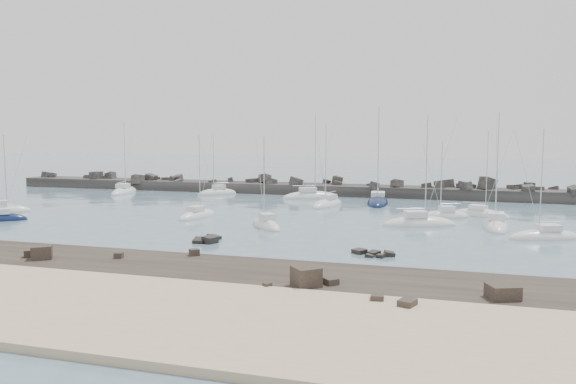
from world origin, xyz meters
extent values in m
plane|color=slate|center=(0.00, 0.00, 0.00)|extent=(400.00, 400.00, 0.00)
cube|color=#C8AF8A|center=(0.00, -32.00, 0.00)|extent=(140.00, 14.00, 1.00)
cube|color=black|center=(0.00, -22.00, 0.00)|extent=(140.00, 12.00, 0.70)
cube|color=black|center=(11.06, -23.74, 1.05)|extent=(2.48, 2.48, 1.39)
cube|color=black|center=(8.54, -24.93, 0.53)|extent=(0.73, 0.73, 0.37)
cube|color=black|center=(18.40, -26.75, 0.61)|extent=(1.25, 1.38, 0.53)
cube|color=black|center=(-1.05, -16.87, 0.64)|extent=(1.11, 1.11, 0.58)
cube|color=black|center=(-6.95, -19.67, 0.59)|extent=(0.82, 0.76, 0.48)
cube|color=black|center=(12.63, -22.71, 0.57)|extent=(1.33, 1.34, 0.44)
cube|color=black|center=(16.42, -25.91, 0.59)|extent=(0.94, 1.15, 0.48)
cube|color=black|center=(-14.65, -21.48, 0.67)|extent=(1.40, 1.37, 0.65)
cube|color=black|center=(-13.11, -21.91, 0.93)|extent=(2.14, 2.06, 1.17)
cube|color=black|center=(24.30, -22.98, 0.82)|extent=(2.38, 2.21, 0.93)
cube|color=black|center=(-3.62, -8.19, -0.01)|extent=(1.93, 2.00, 0.93)
cube|color=black|center=(-3.93, -9.81, 0.01)|extent=(1.28, 1.52, 1.10)
cube|color=black|center=(-4.02, -8.24, 0.07)|extent=(1.01, 0.85, 0.82)
cube|color=black|center=(-3.78, -7.28, 0.01)|extent=(1.08, 1.06, 0.78)
cube|color=black|center=(-2.76, -9.72, 0.26)|extent=(1.62, 1.64, 0.96)
cube|color=black|center=(-3.19, -7.87, 0.02)|extent=(1.53, 1.62, 1.27)
cube|color=black|center=(12.70, -10.22, 0.01)|extent=(1.60, 1.55, 0.87)
cube|color=black|center=(13.87, -11.49, 0.04)|extent=(0.96, 0.94, 0.59)
cube|color=black|center=(14.83, -11.49, 0.11)|extent=(0.89, 0.83, 0.53)
cube|color=black|center=(14.09, -10.41, -0.09)|extent=(1.43, 1.41, 0.98)
cube|color=black|center=(15.49, -10.60, 0.07)|extent=(1.28, 1.19, 0.92)
cube|color=#292624|center=(-7.50, 38.00, 0.20)|extent=(115.00, 6.00, 3.20)
cube|color=#292624|center=(-46.87, 38.47, 2.08)|extent=(2.44, 2.12, 2.53)
cube|color=#292624|center=(26.43, 37.63, 2.62)|extent=(3.37, 3.31, 2.78)
cube|color=#292624|center=(37.15, 40.53, 1.76)|extent=(2.00, 1.81, 1.47)
cube|color=#292624|center=(31.45, 39.87, 1.91)|extent=(1.87, 1.88, 1.51)
cube|color=#292624|center=(16.56, 37.55, 1.86)|extent=(1.99, 1.76, 1.77)
cube|color=#292624|center=(23.03, 35.79, 2.29)|extent=(2.39, 2.23, 1.89)
cube|color=#292624|center=(0.59, 38.87, 2.42)|extent=(1.97, 1.97, 1.92)
cube|color=#292624|center=(-38.68, 35.42, 1.94)|extent=(2.94, 3.18, 2.50)
cube|color=#292624|center=(32.64, 36.33, 2.06)|extent=(1.97, 2.28, 1.65)
cube|color=#292624|center=(-36.88, 40.20, 1.68)|extent=(1.30, 1.30, 1.16)
cube|color=#292624|center=(-30.16, 36.05, 1.74)|extent=(1.70, 1.85, 1.20)
cube|color=#292624|center=(-60.46, 37.70, 1.82)|extent=(1.89, 1.82, 1.32)
cube|color=#292624|center=(-13.29, 38.57, 2.44)|extent=(2.49, 2.83, 2.42)
cube|color=#292624|center=(-48.54, 37.68, 1.81)|extent=(1.86, 2.03, 1.52)
cube|color=#292624|center=(7.79, 35.52, 2.01)|extent=(1.99, 1.74, 1.83)
cube|color=#292624|center=(-11.41, 37.16, 2.00)|extent=(2.38, 2.36, 1.97)
cube|color=#292624|center=(0.32, 39.85, 2.44)|extent=(1.95, 1.61, 1.83)
cube|color=#292624|center=(38.63, 36.25, 1.32)|extent=(1.29, 1.18, 0.83)
cube|color=#292624|center=(-31.35, 38.21, 2.20)|extent=(1.59, 1.86, 1.71)
cube|color=#292624|center=(-22.96, 36.12, 1.79)|extent=(1.68, 1.39, 1.25)
cube|color=#292624|center=(-6.47, 36.04, 2.34)|extent=(3.00, 2.86, 2.05)
cube|color=#292624|center=(-15.94, 38.64, 1.79)|extent=(2.58, 2.42, 1.64)
cube|color=#292624|center=(39.23, 35.58, 2.04)|extent=(2.00, 2.23, 2.06)
cube|color=#292624|center=(34.45, 38.67, 1.63)|extent=(1.82, 2.22, 1.60)
cube|color=#292624|center=(-20.36, 38.70, 2.05)|extent=(1.59, 1.61, 1.38)
cube|color=#292624|center=(-34.05, 39.27, 1.68)|extent=(2.02, 2.55, 1.41)
cube|color=#292624|center=(18.82, 40.52, 1.80)|extent=(1.09, 1.15, 0.98)
cube|color=#292624|center=(-11.96, 35.96, 1.72)|extent=(2.20, 1.98, 1.60)
cube|color=#292624|center=(16.58, 40.54, 1.48)|extent=(1.28, 1.30, 0.95)
cube|color=#292624|center=(-61.90, 38.19, 1.94)|extent=(2.22, 2.79, 2.29)
cube|color=#292624|center=(0.94, 37.62, 1.93)|extent=(1.78, 1.34, 1.40)
cube|color=#292624|center=(30.74, 38.58, 1.69)|extent=(1.74, 1.83, 1.37)
cube|color=#292624|center=(19.95, 39.55, 2.27)|extent=(2.61, 2.44, 2.00)
cube|color=#292624|center=(11.55, 36.94, 2.30)|extent=(2.40, 2.65, 2.03)
cube|color=#292624|center=(22.10, 38.67, 2.11)|extent=(1.48, 1.54, 1.15)
cube|color=#292624|center=(6.69, 38.41, 1.78)|extent=(1.44, 1.54, 1.07)
cube|color=#292624|center=(30.24, 39.89, 1.94)|extent=(1.27, 1.26, 1.03)
cube|color=#292624|center=(18.69, 37.46, 1.96)|extent=(2.08, 2.69, 2.58)
cube|color=#292624|center=(-31.99, 37.85, 1.97)|extent=(2.01, 1.83, 1.58)
cube|color=#292624|center=(33.13, 39.21, 2.23)|extent=(1.94, 1.81, 1.55)
cube|color=#292624|center=(23.14, 38.29, 2.08)|extent=(3.27, 3.12, 1.96)
cube|color=#292624|center=(-52.02, 38.07, 1.72)|extent=(2.62, 2.71, 1.70)
cube|color=#292624|center=(-49.31, 37.04, 2.25)|extent=(1.97, 2.31, 2.06)
cube|color=#292624|center=(-1.67, 40.01, 2.04)|extent=(1.70, 1.55, 1.32)
cube|color=#292624|center=(7.73, 36.15, 1.75)|extent=(1.74, 1.63, 1.22)
cube|color=#292624|center=(-36.80, 37.30, 2.18)|extent=(2.38, 1.83, 2.04)
ellipsoid|color=silver|center=(-40.02, 2.13, 0.05)|extent=(7.09, 6.59, 2.13)
cylinder|color=silver|center=(-39.58, 2.52, 5.95)|extent=(0.13, 0.13, 9.99)
ellipsoid|color=silver|center=(-37.85, 29.25, 0.05)|extent=(4.05, 9.34, 2.37)
cube|color=silver|center=(-37.79, 28.81, 1.44)|extent=(2.16, 2.76, 0.77)
cylinder|color=silver|center=(-37.95, 29.97, 7.16)|extent=(0.13, 0.13, 12.20)
cylinder|color=silver|center=(-37.70, 28.18, 2.16)|extent=(0.62, 3.60, 0.11)
ellipsoid|color=#0E193C|center=(-34.67, -3.95, 0.05)|extent=(6.38, 5.35, 1.92)
cube|color=silver|center=(-34.41, -3.76, 1.21)|extent=(2.21, 2.10, 0.69)
cylinder|color=silver|center=(-34.04, -3.50, 1.86)|extent=(2.15, 1.57, 0.10)
ellipsoid|color=silver|center=(-11.71, 6.02, 0.05)|extent=(3.69, 7.75, 1.97)
cube|color=silver|center=(-11.78, 5.65, 1.21)|extent=(1.87, 2.33, 0.65)
cylinder|color=silver|center=(-11.59, 6.60, 5.92)|extent=(0.11, 0.11, 10.06)
cylinder|color=silver|center=(-11.88, 5.14, 1.82)|extent=(0.66, 2.94, 0.09)
ellipsoid|color=silver|center=(-2.53, 31.30, 0.05)|extent=(10.18, 7.26, 2.47)
cube|color=silver|center=(-2.97, 31.08, 1.49)|extent=(3.37, 3.04, 0.77)
cylinder|color=silver|center=(-1.83, 31.67, 7.76)|extent=(0.13, 0.13, 13.33)
cylinder|color=silver|center=(-3.59, 30.76, 2.20)|extent=(3.56, 1.91, 0.11)
ellipsoid|color=silver|center=(-0.40, 1.11, 0.05)|extent=(6.34, 7.10, 2.12)
cube|color=silver|center=(-0.17, 0.83, 1.33)|extent=(2.43, 2.51, 0.75)
cylinder|color=silver|center=(-0.76, 1.56, 5.88)|extent=(0.13, 0.13, 9.85)
cylinder|color=silver|center=(0.15, 0.43, 2.03)|extent=(1.91, 2.34, 0.11)
ellipsoid|color=silver|center=(2.47, 22.18, 0.05)|extent=(4.70, 8.87, 2.24)
cube|color=silver|center=(2.57, 22.59, 1.37)|extent=(2.26, 2.73, 0.74)
cylinder|color=silver|center=(2.29, 21.53, 6.72)|extent=(0.13, 0.13, 11.44)
cylinder|color=silver|center=(2.73, 23.17, 2.06)|extent=(0.97, 3.31, 0.11)
ellipsoid|color=silver|center=(17.10, 7.43, 0.05)|extent=(9.49, 5.80, 2.33)
cube|color=silver|center=(16.68, 7.27, 1.41)|extent=(3.02, 2.60, 0.75)
cylinder|color=silver|center=(17.78, 7.68, 7.17)|extent=(0.13, 0.13, 12.26)
cylinder|color=silver|center=(16.08, 7.05, 2.10)|extent=(3.44, 1.36, 0.11)
ellipsoid|color=#0E193C|center=(9.53, 27.05, 0.05)|extent=(4.18, 10.69, 2.48)
cube|color=silver|center=(9.49, 27.57, 1.47)|extent=(2.36, 3.10, 0.74)
cylinder|color=silver|center=(9.61, 26.21, 8.15)|extent=(0.13, 0.13, 14.08)
cylinder|color=silver|center=(9.42, 28.29, 2.16)|extent=(0.49, 4.17, 0.11)
ellipsoid|color=silver|center=(19.94, 14.77, 0.05)|extent=(7.15, 4.67, 1.97)
cube|color=silver|center=(20.26, 14.91, 1.24)|extent=(2.31, 2.03, 0.69)
cylinder|color=silver|center=(19.44, 14.55, 5.52)|extent=(0.12, 0.12, 9.27)
cylinder|color=silver|center=(20.70, 15.10, 1.88)|extent=(2.56, 1.18, 0.10)
ellipsoid|color=silver|center=(25.91, 8.56, 0.05)|extent=(2.92, 9.31, 2.43)
cube|color=silver|center=(25.91, 8.10, 1.48)|extent=(1.89, 2.61, 0.79)
cylinder|color=silver|center=(25.91, 9.31, 7.36)|extent=(0.14, 0.14, 12.56)
cylinder|color=silver|center=(25.91, 7.45, 2.21)|extent=(0.13, 3.72, 0.11)
ellipsoid|color=silver|center=(30.44, 2.52, 0.05)|extent=(8.31, 5.13, 2.02)
cube|color=silver|center=(30.81, 2.66, 1.23)|extent=(2.65, 2.29, 0.64)
cylinder|color=silver|center=(29.85, 2.29, 6.27)|extent=(0.11, 0.11, 10.73)
cylinder|color=silver|center=(31.33, 2.86, 1.82)|extent=(3.00, 1.22, 0.09)
ellipsoid|color=silver|center=(-20.28, 32.00, 0.05)|extent=(7.00, 7.07, 2.19)
cube|color=silver|center=(-20.02, 32.27, 1.37)|extent=(2.58, 2.59, 0.77)
cylinder|color=silver|center=(-20.71, 31.57, 6.10)|extent=(0.13, 0.13, 10.25)
cylinder|color=silver|center=(-19.64, 32.65, 2.08)|extent=(2.21, 2.24, 0.11)
ellipsoid|color=silver|center=(24.64, 17.86, 0.05)|extent=(8.18, 5.34, 1.93)
cube|color=silver|center=(24.27, 18.01, 1.17)|extent=(2.65, 2.32, 0.60)
cylinder|color=silver|center=(25.21, 17.61, 6.18)|extent=(0.10, 0.10, 10.61)
cylinder|color=silver|center=(23.77, 18.23, 1.72)|extent=(2.92, 1.32, 0.09)
camera|label=1|loc=(20.93, -61.63, 11.30)|focal=35.00mm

